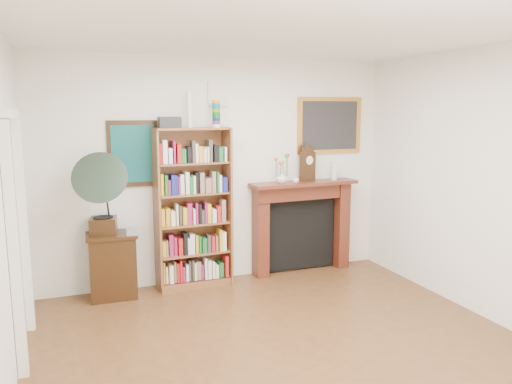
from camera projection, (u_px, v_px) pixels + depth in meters
room at (308, 207)px, 3.96m from camera, size 4.51×5.01×2.81m
door_casing at (17, 215)px, 4.33m from camera, size 0.08×1.02×2.17m
teal_poster at (133, 154)px, 5.85m from camera, size 0.58×0.04×0.78m
small_picture at (218, 94)px, 6.10m from camera, size 0.26×0.04×0.30m
gilt_painting at (330, 126)px, 6.70m from camera, size 0.95×0.04×0.75m
bookshelf at (193, 199)px, 6.02m from camera, size 0.92×0.37×2.25m
side_cabinet at (113, 266)px, 5.76m from camera, size 0.57×0.42×0.76m
fireplace at (301, 218)px, 6.67m from camera, size 1.47×0.40×1.23m
gramophone at (102, 189)px, 5.49m from camera, size 0.68×0.80×0.95m
cd_stack at (132, 231)px, 5.63m from camera, size 0.13×0.13×0.08m
mantel_clock at (308, 165)px, 6.55m from camera, size 0.21×0.15×0.44m
flower_vase at (282, 178)px, 6.38m from camera, size 0.17×0.17×0.14m
teacup at (296, 181)px, 6.40m from camera, size 0.09×0.09×0.06m
bottle_left at (334, 171)px, 6.67m from camera, size 0.07×0.07×0.24m
bottle_right at (335, 173)px, 6.66m from camera, size 0.06×0.06×0.20m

